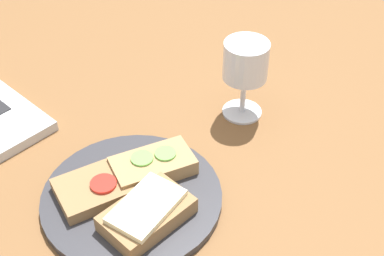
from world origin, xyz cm
name	(u,v)px	position (x,y,z in cm)	size (l,w,h in cm)	color
wooden_table	(145,149)	(0.00, 0.00, 1.50)	(140.00, 140.00, 3.00)	brown
plate	(132,198)	(-9.67, -7.86, 3.61)	(25.35, 25.35, 1.22)	#333338
sandwich_with_tomato	(93,189)	(-13.17, -3.94, 5.19)	(11.64, 10.40, 2.28)	#937047
sandwich_with_cheese	(147,213)	(-11.34, -12.91, 5.79)	(11.93, 7.80, 3.32)	#937047
sandwich_with_cucumber	(153,165)	(-4.44, -6.77, 5.47)	(13.21, 10.31, 2.73)	#A88456
wine_glass	(245,65)	(16.32, -6.54, 12.68)	(7.22, 7.22, 13.56)	white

